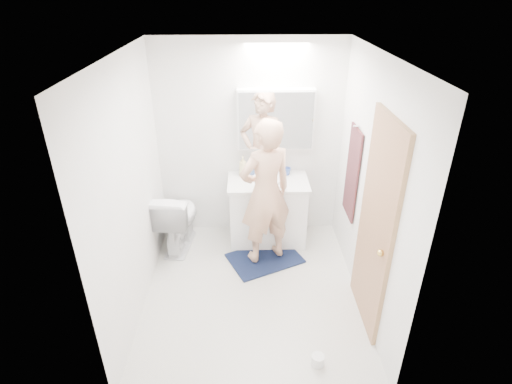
{
  "coord_description": "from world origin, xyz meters",
  "views": [
    {
      "loc": [
        -0.05,
        -3.28,
        2.92
      ],
      "look_at": [
        0.05,
        0.25,
        1.05
      ],
      "focal_mm": 28.26,
      "sensor_mm": 36.0,
      "label": 1
    }
  ],
  "objects_px": {
    "medicine_cabinet": "(276,119)",
    "person": "(266,193)",
    "toilet": "(177,218)",
    "vanity_cabinet": "(268,212)",
    "toothbrush_cup": "(287,171)",
    "soap_bottle_b": "(250,167)",
    "toilet_paper_roll": "(318,360)",
    "soap_bottle_a": "(243,166)"
  },
  "relations": [
    {
      "from": "toilet",
      "to": "soap_bottle_b",
      "type": "height_order",
      "value": "soap_bottle_b"
    },
    {
      "from": "toothbrush_cup",
      "to": "soap_bottle_a",
      "type": "bearing_deg",
      "value": -178.92
    },
    {
      "from": "toilet",
      "to": "person",
      "type": "xyz_separation_m",
      "value": [
        1.04,
        -0.31,
        0.49
      ]
    },
    {
      "from": "medicine_cabinet",
      "to": "toothbrush_cup",
      "type": "bearing_deg",
      "value": -18.8
    },
    {
      "from": "vanity_cabinet",
      "to": "toilet_paper_roll",
      "type": "relative_size",
      "value": 8.18
    },
    {
      "from": "medicine_cabinet",
      "to": "person",
      "type": "relative_size",
      "value": 0.53
    },
    {
      "from": "medicine_cabinet",
      "to": "toilet",
      "type": "bearing_deg",
      "value": -164.56
    },
    {
      "from": "medicine_cabinet",
      "to": "person",
      "type": "bearing_deg",
      "value": -102.29
    },
    {
      "from": "vanity_cabinet",
      "to": "soap_bottle_b",
      "type": "relative_size",
      "value": 4.79
    },
    {
      "from": "toilet",
      "to": "soap_bottle_a",
      "type": "xyz_separation_m",
      "value": [
        0.79,
        0.27,
        0.56
      ]
    },
    {
      "from": "toilet",
      "to": "soap_bottle_a",
      "type": "distance_m",
      "value": 1.0
    },
    {
      "from": "soap_bottle_a",
      "to": "toilet_paper_roll",
      "type": "height_order",
      "value": "soap_bottle_a"
    },
    {
      "from": "toilet",
      "to": "toothbrush_cup",
      "type": "relative_size",
      "value": 8.04
    },
    {
      "from": "toilet",
      "to": "toilet_paper_roll",
      "type": "relative_size",
      "value": 7.06
    },
    {
      "from": "toothbrush_cup",
      "to": "toilet_paper_roll",
      "type": "height_order",
      "value": "toothbrush_cup"
    },
    {
      "from": "vanity_cabinet",
      "to": "toilet_paper_roll",
      "type": "height_order",
      "value": "vanity_cabinet"
    },
    {
      "from": "vanity_cabinet",
      "to": "soap_bottle_a",
      "type": "relative_size",
      "value": 3.61
    },
    {
      "from": "toilet",
      "to": "person",
      "type": "distance_m",
      "value": 1.19
    },
    {
      "from": "vanity_cabinet",
      "to": "soap_bottle_b",
      "type": "height_order",
      "value": "soap_bottle_b"
    },
    {
      "from": "person",
      "to": "soap_bottle_b",
      "type": "relative_size",
      "value": 8.87
    },
    {
      "from": "vanity_cabinet",
      "to": "person",
      "type": "xyz_separation_m",
      "value": [
        -0.05,
        -0.42,
        0.49
      ]
    },
    {
      "from": "toilet",
      "to": "person",
      "type": "height_order",
      "value": "person"
    },
    {
      "from": "vanity_cabinet",
      "to": "toilet_paper_roll",
      "type": "distance_m",
      "value": 1.96
    },
    {
      "from": "vanity_cabinet",
      "to": "toothbrush_cup",
      "type": "distance_m",
      "value": 0.55
    },
    {
      "from": "toothbrush_cup",
      "to": "person",
      "type": "bearing_deg",
      "value": -115.99
    },
    {
      "from": "soap_bottle_b",
      "to": "toilet_paper_roll",
      "type": "height_order",
      "value": "soap_bottle_b"
    },
    {
      "from": "soap_bottle_a",
      "to": "soap_bottle_b",
      "type": "height_order",
      "value": "soap_bottle_a"
    },
    {
      "from": "toilet",
      "to": "soap_bottle_b",
      "type": "relative_size",
      "value": 4.13
    },
    {
      "from": "toothbrush_cup",
      "to": "soap_bottle_b",
      "type": "bearing_deg",
      "value": 177.42
    },
    {
      "from": "medicine_cabinet",
      "to": "soap_bottle_a",
      "type": "xyz_separation_m",
      "value": [
        -0.38,
        -0.06,
        -0.56
      ]
    },
    {
      "from": "toilet",
      "to": "vanity_cabinet",
      "type": "bearing_deg",
      "value": -166.21
    },
    {
      "from": "medicine_cabinet",
      "to": "toilet_paper_roll",
      "type": "xyz_separation_m",
      "value": [
        0.24,
        -2.11,
        -1.45
      ]
    },
    {
      "from": "person",
      "to": "soap_bottle_b",
      "type": "xyz_separation_m",
      "value": [
        -0.16,
        0.6,
        0.03
      ]
    },
    {
      "from": "medicine_cabinet",
      "to": "person",
      "type": "distance_m",
      "value": 0.9
    },
    {
      "from": "person",
      "to": "toilet_paper_roll",
      "type": "relative_size",
      "value": 15.17
    },
    {
      "from": "medicine_cabinet",
      "to": "toothbrush_cup",
      "type": "distance_m",
      "value": 0.65
    },
    {
      "from": "vanity_cabinet",
      "to": "soap_bottle_b",
      "type": "distance_m",
      "value": 0.59
    },
    {
      "from": "person",
      "to": "toilet_paper_roll",
      "type": "bearing_deg",
      "value": 79.61
    },
    {
      "from": "toilet_paper_roll",
      "to": "person",
      "type": "bearing_deg",
      "value": 104.5
    },
    {
      "from": "vanity_cabinet",
      "to": "toothbrush_cup",
      "type": "height_order",
      "value": "toothbrush_cup"
    },
    {
      "from": "person",
      "to": "toilet_paper_roll",
      "type": "distance_m",
      "value": 1.74
    },
    {
      "from": "vanity_cabinet",
      "to": "person",
      "type": "bearing_deg",
      "value": -96.66
    }
  ]
}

